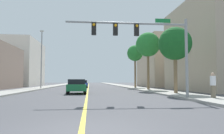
{
  "coord_description": "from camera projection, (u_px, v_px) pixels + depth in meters",
  "views": [
    {
      "loc": [
        0.19,
        -5.43,
        1.3
      ],
      "look_at": [
        2.75,
        19.14,
        2.85
      ],
      "focal_mm": 34.81,
      "sensor_mm": 36.0,
      "label": 1
    }
  ],
  "objects": [
    {
      "name": "street_lamp",
      "position": [
        41.0,
        56.0,
        33.13
      ],
      "size": [
        0.56,
        0.28,
        8.87
      ],
      "color": "gray",
      "rests_on": "sidewalk_left"
    },
    {
      "name": "pedestrian",
      "position": [
        213.0,
        85.0,
        14.68
      ],
      "size": [
        0.38,
        0.38,
        1.7
      ],
      "rotation": [
        0.0,
        0.0,
        5.47
      ],
      "color": "#726651",
      "rests_on": "sidewalk_right"
    },
    {
      "name": "palm_mid",
      "position": [
        148.0,
        45.0,
        29.32
      ],
      "size": [
        3.28,
        3.28,
        7.67
      ],
      "color": "brown",
      "rests_on": "sidewalk_right"
    },
    {
      "name": "sidewalk_left",
      "position": [
        50.0,
        86.0,
        46.14
      ],
      "size": [
        3.02,
        168.0,
        0.15
      ],
      "primitive_type": "cube",
      "color": "#9E9B93",
      "rests_on": "ground"
    },
    {
      "name": "building_right_far",
      "position": [
        176.0,
        63.0,
        48.89
      ],
      "size": [
        14.77,
        15.37,
        10.64
      ],
      "primitive_type": "cube",
      "color": "tan",
      "rests_on": "ground"
    },
    {
      "name": "palm_near",
      "position": [
        175.0,
        44.0,
        20.57
      ],
      "size": [
        3.13,
        3.13,
        6.23
      ],
      "color": "brown",
      "rests_on": "sidewalk_right"
    },
    {
      "name": "car_black",
      "position": [
        74.0,
        83.0,
        52.82
      ],
      "size": [
        2.15,
        4.38,
        1.49
      ],
      "rotation": [
        0.0,
        0.0,
        0.05
      ],
      "color": "black",
      "rests_on": "ground"
    },
    {
      "name": "car_green",
      "position": [
        77.0,
        86.0,
        21.7
      ],
      "size": [
        2.04,
        4.13,
        1.43
      ],
      "rotation": [
        0.0,
        0.0,
        0.05
      ],
      "color": "#196638",
      "rests_on": "ground"
    },
    {
      "name": "car_blue",
      "position": [
        82.0,
        84.0,
        39.43
      ],
      "size": [
        2.05,
        3.89,
        1.38
      ],
      "rotation": [
        0.0,
        0.0,
        0.03
      ],
      "color": "#1E389E",
      "rests_on": "ground"
    },
    {
      "name": "ground",
      "position": [
        88.0,
        87.0,
        46.98
      ],
      "size": [
        192.0,
        192.0,
        0.0
      ],
      "primitive_type": "plane",
      "color": "#47474C"
    },
    {
      "name": "traffic_signal_mast",
      "position": [
        146.0,
        38.0,
        15.09
      ],
      "size": [
        8.55,
        0.36,
        5.54
      ],
      "color": "gray",
      "rests_on": "sidewalk_right"
    },
    {
      "name": "palm_far",
      "position": [
        135.0,
        54.0,
        38.01
      ],
      "size": [
        2.78,
        2.78,
        7.36
      ],
      "color": "brown",
      "rests_on": "sidewalk_right"
    },
    {
      "name": "building_right_near",
      "position": [
        223.0,
        47.0,
        28.6
      ],
      "size": [
        10.92,
        14.49,
        11.47
      ],
      "primitive_type": "cube",
      "color": "tan",
      "rests_on": "ground"
    },
    {
      "name": "lane_marking_center",
      "position": [
        88.0,
        87.0,
        46.98
      ],
      "size": [
        0.16,
        144.0,
        0.01
      ],
      "primitive_type": "cube",
      "color": "yellow",
      "rests_on": "ground"
    },
    {
      "name": "building_left_far",
      "position": [
        5.0,
        63.0,
        52.25
      ],
      "size": [
        15.61,
        16.04,
        10.92
      ],
      "primitive_type": "cube",
      "color": "silver",
      "rests_on": "ground"
    },
    {
      "name": "sidewalk_right",
      "position": [
        125.0,
        86.0,
        47.83
      ],
      "size": [
        3.02,
        168.0,
        0.15
      ],
      "primitive_type": "cube",
      "color": "#9E9B93",
      "rests_on": "ground"
    }
  ]
}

